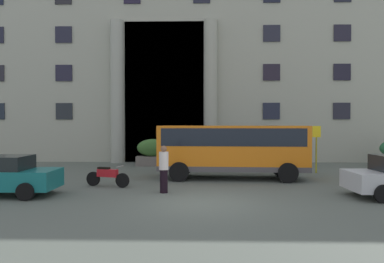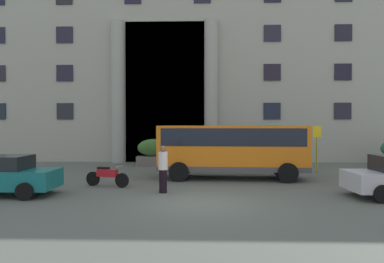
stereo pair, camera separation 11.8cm
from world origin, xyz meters
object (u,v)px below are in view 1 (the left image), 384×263
hedge_planter_entrance_left (284,156)px  pedestrian_woman_dark_dress (164,169)px  hedge_planter_far_east (153,153)px  orange_minibus (232,147)px  bus_stop_sign (316,144)px  scooter_by_planter (107,176)px

hedge_planter_entrance_left → pedestrian_woman_dark_dress: bearing=-127.3°
hedge_planter_entrance_left → hedge_planter_far_east: bearing=176.2°
orange_minibus → pedestrian_woman_dark_dress: size_ratio=3.92×
bus_stop_sign → pedestrian_woman_dark_dress: (-7.58, -5.84, -0.65)m
bus_stop_sign → pedestrian_woman_dark_dress: 9.59m
bus_stop_sign → hedge_planter_far_east: 9.72m
hedge_planter_far_east → scooter_by_planter: (-0.94, -7.63, -0.35)m
scooter_by_planter → pedestrian_woman_dark_dress: pedestrian_woman_dark_dress is taller
bus_stop_sign → hedge_planter_far_east: size_ratio=1.24×
hedge_planter_entrance_left → orange_minibus: bearing=-126.7°
bus_stop_sign → scooter_by_planter: bearing=-155.9°
orange_minibus → hedge_planter_far_east: bearing=134.0°
hedge_planter_entrance_left → hedge_planter_far_east: size_ratio=0.74×
orange_minibus → hedge_planter_far_east: size_ratio=3.48×
hedge_planter_entrance_left → pedestrian_woman_dark_dress: 10.59m
hedge_planter_entrance_left → pedestrian_woman_dark_dress: pedestrian_woman_dark_dress is taller
orange_minibus → scooter_by_planter: orange_minibus is taller
bus_stop_sign → hedge_planter_far_east: bearing=161.3°
orange_minibus → scooter_by_planter: (-5.47, -2.43, -1.08)m
bus_stop_sign → scooter_by_planter: 11.14m
hedge_planter_entrance_left → bus_stop_sign: bearing=-65.6°
pedestrian_woman_dark_dress → hedge_planter_entrance_left: bearing=-89.3°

